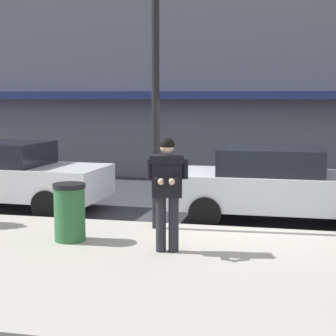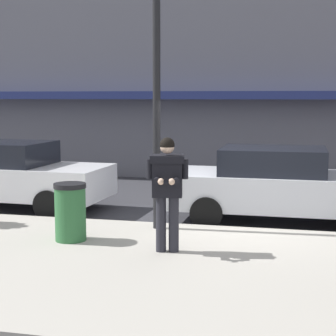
{
  "view_description": "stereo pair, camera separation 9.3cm",
  "coord_description": "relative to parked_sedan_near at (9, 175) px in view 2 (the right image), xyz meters",
  "views": [
    {
      "loc": [
        1.09,
        -10.54,
        2.57
      ],
      "look_at": [
        -0.76,
        -2.32,
        1.49
      ],
      "focal_mm": 60.0,
      "sensor_mm": 36.0,
      "label": 1
    },
    {
      "loc": [
        1.18,
        -10.52,
        2.57
      ],
      "look_at": [
        -0.76,
        -2.32,
        1.49
      ],
      "focal_mm": 60.0,
      "sensor_mm": 36.0,
      "label": 2
    }
  ],
  "objects": [
    {
      "name": "sidewalk",
      "position": [
        6.28,
        -3.85,
        -0.72
      ],
      "size": [
        32.0,
        5.3,
        0.14
      ],
      "primitive_type": "cube",
      "color": "#A8A399",
      "rests_on": "ground"
    },
    {
      "name": "ground_plane",
      "position": [
        5.28,
        -1.0,
        -0.79
      ],
      "size": [
        80.0,
        80.0,
        0.0
      ],
      "primitive_type": "plane",
      "color": "#333338"
    },
    {
      "name": "street_lamp_post",
      "position": [
        3.91,
        -1.65,
        2.35
      ],
      "size": [
        0.36,
        0.36,
        4.88
      ],
      "color": "black",
      "rests_on": "sidewalk"
    },
    {
      "name": "trash_bin",
      "position": [
        2.71,
        -2.85,
        -0.16
      ],
      "size": [
        0.55,
        0.55,
        0.98
      ],
      "color": "#2D6638",
      "rests_on": "sidewalk"
    },
    {
      "name": "man_texting_on_phone",
      "position": [
        4.47,
        -3.16,
        0.46
      ],
      "size": [
        0.64,
        0.62,
        1.81
      ],
      "color": "#23232B",
      "rests_on": "sidewalk"
    },
    {
      "name": "parked_sedan_near",
      "position": [
        0.0,
        0.0,
        0.0
      ],
      "size": [
        4.57,
        2.07,
        1.54
      ],
      "color": "silver",
      "rests_on": "ground"
    },
    {
      "name": "parked_sedan_mid",
      "position": [
        6.08,
        -0.08,
        0.0
      ],
      "size": [
        4.5,
        1.93,
        1.54
      ],
      "color": "silver",
      "rests_on": "ground"
    },
    {
      "name": "curb_paint_line",
      "position": [
        6.28,
        -0.95,
        -0.79
      ],
      "size": [
        28.0,
        0.12,
        0.01
      ],
      "primitive_type": "cube",
      "color": "silver",
      "rests_on": "ground"
    }
  ]
}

